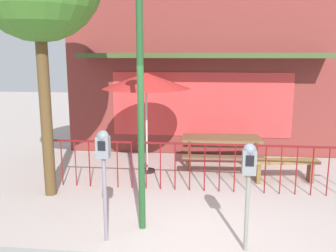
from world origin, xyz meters
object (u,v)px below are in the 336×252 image
at_px(picnic_table_left, 221,144).
at_px(patio_bench, 285,166).
at_px(patio_umbrella, 146,81).
at_px(street_lamp, 140,59).
at_px(parking_meter_far, 249,169).
at_px(parking_meter_near, 103,157).

relative_size(picnic_table_left, patio_bench, 1.30).
bearing_deg(picnic_table_left, patio_bench, -28.99).
xyz_separation_m(patio_umbrella, street_lamp, (0.38, -2.72, 0.52)).
height_order(patio_umbrella, parking_meter_far, patio_umbrella).
bearing_deg(parking_meter_near, street_lamp, 44.31).
bearing_deg(patio_bench, parking_meter_near, -137.28).
relative_size(picnic_table_left, parking_meter_far, 1.23).
distance_m(picnic_table_left, parking_meter_near, 4.02).
distance_m(picnic_table_left, patio_umbrella, 2.27).
height_order(picnic_table_left, patio_bench, picnic_table_left).
bearing_deg(patio_bench, patio_umbrella, 173.63).
relative_size(patio_umbrella, parking_meter_near, 1.39).
relative_size(patio_bench, parking_meter_near, 0.88).
xyz_separation_m(picnic_table_left, patio_bench, (1.31, -0.72, -0.26)).
height_order(picnic_table_left, street_lamp, street_lamp).
bearing_deg(parking_meter_near, parking_meter_far, -1.58).
bearing_deg(picnic_table_left, street_lamp, -112.75).
height_order(patio_bench, parking_meter_far, parking_meter_far).
relative_size(patio_bench, street_lamp, 0.36).
xyz_separation_m(patio_umbrella, parking_meter_far, (1.91, -3.22, -0.91)).
bearing_deg(patio_bench, street_lamp, -137.57).
bearing_deg(parking_meter_near, patio_bench, 42.72).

